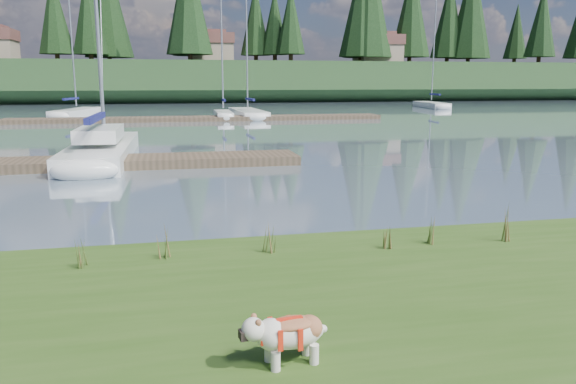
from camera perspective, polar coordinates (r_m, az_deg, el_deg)
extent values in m
plane|color=slate|center=(40.13, -11.74, 7.05)|extent=(200.00, 200.00, 0.00)
cube|color=#1D351A|center=(83.03, -12.14, 10.83)|extent=(200.00, 20.00, 5.00)
cylinder|color=silver|center=(5.00, -1.27, -16.78)|extent=(0.09, 0.09, 0.18)
cylinder|color=silver|center=(5.15, -1.94, -15.90)|extent=(0.09, 0.09, 0.18)
cylinder|color=silver|center=(5.11, 2.66, -16.12)|extent=(0.09, 0.09, 0.18)
cylinder|color=silver|center=(5.25, 1.89, -15.29)|extent=(0.09, 0.09, 0.18)
ellipsoid|color=silver|center=(5.04, 0.45, -14.12)|extent=(0.62, 0.37, 0.28)
ellipsoid|color=#9F5F3C|center=(5.01, 0.46, -13.20)|extent=(0.44, 0.33, 0.10)
ellipsoid|color=silver|center=(4.90, -3.56, -13.76)|extent=(0.23, 0.24, 0.20)
cube|color=black|center=(4.90, -4.59, -14.28)|extent=(0.08, 0.11, 0.08)
cube|color=white|center=(21.54, -18.31, 3.85)|extent=(2.11, 8.83, 0.70)
ellipsoid|color=white|center=(25.88, -17.19, 5.08)|extent=(1.95, 2.42, 0.70)
cube|color=#151753|center=(20.13, -18.97, 7.14)|extent=(0.25, 4.00, 0.20)
cube|color=white|center=(20.97, -18.59, 5.66)|extent=(1.44, 3.22, 0.45)
cube|color=#4C3D2C|center=(19.56, -22.88, 2.63)|extent=(16.00, 2.00, 0.30)
cube|color=#4C3D2C|center=(40.18, -8.88, 7.37)|extent=(26.00, 2.20, 0.30)
cube|color=white|center=(47.94, -20.65, 7.48)|extent=(3.25, 7.69, 0.70)
ellipsoid|color=white|center=(51.46, -19.19, 7.79)|extent=(2.03, 2.34, 0.70)
cylinder|color=silver|center=(48.02, -21.20, 15.16)|extent=(0.12, 0.12, 11.72)
cube|color=#151753|center=(46.93, -21.19, 8.83)|extent=(0.83, 2.96, 0.20)
cube|color=white|center=(41.88, -6.58, 7.68)|extent=(1.25, 4.97, 0.70)
ellipsoid|color=white|center=(44.34, -6.82, 7.87)|extent=(1.11, 1.37, 0.70)
cylinder|color=silver|center=(41.85, -6.72, 13.80)|extent=(0.12, 0.12, 7.78)
cube|color=#151753|center=(41.15, -6.55, 9.27)|extent=(0.25, 1.97, 0.20)
cube|color=white|center=(43.86, -4.11, 7.88)|extent=(2.12, 8.32, 0.70)
ellipsoid|color=white|center=(47.93, -4.96, 8.16)|extent=(1.87, 2.31, 0.70)
cylinder|color=silver|center=(44.00, -4.24, 16.94)|extent=(0.12, 0.12, 12.72)
cube|color=#151753|center=(42.69, -3.87, 9.38)|extent=(0.29, 3.29, 0.20)
cube|color=white|center=(60.78, 14.33, 8.50)|extent=(2.59, 7.46, 0.70)
ellipsoid|color=white|center=(64.24, 13.27, 8.68)|extent=(1.84, 2.18, 0.70)
cylinder|color=silver|center=(60.82, 14.62, 14.18)|extent=(0.12, 0.12, 10.89)
cube|color=#151753|center=(59.80, 14.70, 9.58)|extent=(0.57, 2.91, 0.20)
cone|color=#475B23|center=(8.03, -13.24, -4.82)|extent=(0.03, 0.03, 0.51)
cone|color=brown|center=(7.98, -12.44, -5.27)|extent=(0.03, 0.03, 0.41)
cone|color=#475B23|center=(8.05, -12.82, -4.57)|extent=(0.03, 0.03, 0.56)
cone|color=brown|center=(8.02, -12.22, -5.36)|extent=(0.03, 0.03, 0.35)
cone|color=#475B23|center=(7.96, -13.10, -5.14)|extent=(0.03, 0.03, 0.46)
cone|color=#475B23|center=(8.13, -2.18, -4.65)|extent=(0.03, 0.03, 0.42)
cone|color=brown|center=(8.09, -1.32, -5.03)|extent=(0.03, 0.03, 0.34)
cone|color=#475B23|center=(8.16, -1.80, -4.43)|extent=(0.03, 0.03, 0.46)
cone|color=brown|center=(8.14, -1.17, -5.08)|extent=(0.03, 0.03, 0.29)
cone|color=#475B23|center=(8.06, -1.94, -4.94)|extent=(0.03, 0.03, 0.38)
cone|color=#475B23|center=(8.77, 13.67, -3.49)|extent=(0.03, 0.03, 0.50)
cone|color=brown|center=(8.77, 14.50, -3.87)|extent=(0.03, 0.03, 0.40)
cone|color=#475B23|center=(8.81, 13.95, -3.26)|extent=(0.03, 0.03, 0.56)
cone|color=brown|center=(8.82, 14.56, -3.95)|extent=(0.03, 0.03, 0.35)
cone|color=#475B23|center=(8.71, 14.01, -3.77)|extent=(0.03, 0.03, 0.45)
cone|color=#475B23|center=(7.95, -21.16, -5.57)|extent=(0.03, 0.03, 0.48)
cone|color=brown|center=(7.88, -20.42, -6.03)|extent=(0.03, 0.03, 0.38)
cone|color=#475B23|center=(7.97, -20.71, -5.34)|extent=(0.03, 0.03, 0.52)
cone|color=brown|center=(7.92, -20.15, -6.10)|extent=(0.03, 0.03, 0.33)
cone|color=#475B23|center=(7.88, -21.09, -5.90)|extent=(0.03, 0.03, 0.43)
cone|color=#475B23|center=(8.39, 9.26, -4.46)|extent=(0.03, 0.03, 0.37)
cone|color=brown|center=(8.38, 10.13, -4.77)|extent=(0.03, 0.03, 0.29)
cone|color=#475B23|center=(8.44, 9.57, -4.26)|extent=(0.03, 0.03, 0.40)
cone|color=brown|center=(8.43, 10.21, -4.81)|extent=(0.03, 0.03, 0.26)
cone|color=#475B23|center=(8.34, 9.59, -4.71)|extent=(0.03, 0.03, 0.33)
cone|color=#475B23|center=(9.26, 20.52, -3.03)|extent=(0.03, 0.03, 0.53)
cone|color=brown|center=(9.27, 21.30, -3.40)|extent=(0.03, 0.03, 0.43)
cone|color=#475B23|center=(9.31, 20.74, -2.80)|extent=(0.03, 0.03, 0.59)
cone|color=brown|center=(9.33, 21.31, -3.49)|extent=(0.03, 0.03, 0.37)
cone|color=#475B23|center=(9.21, 20.88, -3.30)|extent=(0.03, 0.03, 0.48)
cube|color=#33281C|center=(8.86, -9.53, -6.75)|extent=(60.00, 0.50, 0.14)
cylinder|color=#382619|center=(82.66, -19.36, 12.81)|extent=(0.60, 0.60, 1.80)
cone|color=black|center=(83.08, -19.63, 16.84)|extent=(4.84, 4.84, 11.00)
cylinder|color=#382619|center=(76.17, -9.91, 13.45)|extent=(0.60, 0.60, 1.80)
cylinder|color=#382619|center=(81.54, -1.34, 13.45)|extent=(0.60, 0.60, 1.80)
cone|color=black|center=(81.88, -1.36, 16.92)|extent=(3.96, 3.96, 9.00)
cylinder|color=#382619|center=(83.07, 8.02, 13.31)|extent=(0.60, 0.60, 1.80)
cylinder|color=#382619|center=(91.47, 15.83, 12.81)|extent=(0.60, 0.60, 1.80)
cone|color=black|center=(91.90, 16.05, 16.73)|extent=(5.28, 5.28, 12.00)
cylinder|color=#382619|center=(94.89, 24.11, 12.19)|extent=(0.60, 0.60, 1.80)
cone|color=black|center=(95.24, 24.39, 15.57)|extent=(4.62, 4.62, 10.50)
cube|color=gray|center=(81.36, -7.90, 13.71)|extent=(6.00, 5.00, 2.80)
cube|color=brown|center=(81.48, -7.94, 15.19)|extent=(6.30, 5.30, 1.40)
cube|color=brown|center=(81.54, -7.96, 15.75)|extent=(4.20, 3.60, 0.70)
cube|color=gray|center=(84.72, 9.10, 13.58)|extent=(6.00, 5.00, 2.80)
cube|color=brown|center=(84.84, 9.14, 14.99)|extent=(6.30, 5.30, 1.40)
cube|color=brown|center=(84.90, 9.16, 15.53)|extent=(4.20, 3.60, 0.70)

